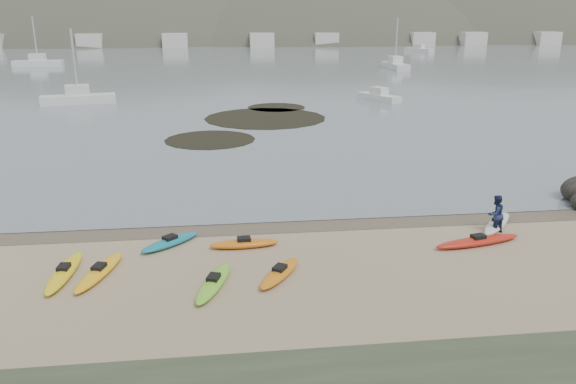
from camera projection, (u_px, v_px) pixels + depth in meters
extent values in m
plane|color=tan|center=(288.00, 222.00, 26.53)|extent=(600.00, 600.00, 0.00)
plane|color=brown|center=(289.00, 224.00, 26.24)|extent=(60.00, 60.00, 0.00)
plane|color=slate|center=(224.00, 31.00, 310.34)|extent=(1200.00, 1200.00, 0.00)
ellipsoid|color=orange|center=(244.00, 244.00, 23.62)|extent=(2.95, 0.84, 0.34)
ellipsoid|color=silver|center=(497.00, 223.00, 25.90)|extent=(2.77, 3.06, 0.34)
ellipsoid|color=yellow|center=(64.00, 272.00, 21.02)|extent=(0.95, 3.78, 0.34)
ellipsoid|color=red|center=(478.00, 241.00, 23.88)|extent=(4.18, 1.55, 0.34)
ellipsoid|color=#16758B|center=(170.00, 242.00, 23.80)|extent=(2.66, 2.49, 0.34)
ellipsoid|color=#75D42A|center=(214.00, 283.00, 20.20)|extent=(1.69, 3.42, 0.34)
ellipsoid|color=orange|center=(280.00, 273.00, 20.95)|extent=(2.14, 2.85, 0.34)
ellipsoid|color=yellow|center=(99.00, 272.00, 21.06)|extent=(1.66, 3.64, 0.34)
imported|color=navy|center=(495.00, 214.00, 25.02)|extent=(1.04, 0.93, 1.76)
cylinder|color=black|center=(210.00, 140.00, 43.68)|extent=(7.03, 7.03, 0.04)
cylinder|color=black|center=(265.00, 118.00, 52.72)|extent=(11.39, 11.39, 0.04)
cylinder|color=black|center=(276.00, 108.00, 58.61)|extent=(6.02, 6.02, 0.04)
cube|color=silver|center=(78.00, 99.00, 61.07)|extent=(8.02, 3.78, 1.08)
cube|color=silver|center=(379.00, 97.00, 63.28)|extent=(4.13, 5.78, 0.80)
cube|color=silver|center=(395.00, 66.00, 99.21)|extent=(2.94, 8.71, 1.20)
cube|color=silver|center=(38.00, 63.00, 104.45)|extent=(8.97, 3.11, 1.23)
cube|color=silver|center=(419.00, 50.00, 143.09)|extent=(6.01, 7.56, 1.07)
ellipsoid|color=#384235|center=(108.00, 90.00, 211.40)|extent=(220.00, 120.00, 80.00)
ellipsoid|color=#384235|center=(320.00, 81.00, 214.87)|extent=(200.00, 110.00, 68.00)
ellipsoid|color=#384235|center=(516.00, 80.00, 234.47)|extent=(230.00, 130.00, 76.00)
cube|color=beige|center=(80.00, 41.00, 158.36)|extent=(7.00, 5.00, 4.00)
cube|color=beige|center=(166.00, 41.00, 161.07)|extent=(7.00, 5.00, 4.00)
cube|color=beige|center=(250.00, 40.00, 163.78)|extent=(7.00, 5.00, 4.00)
cube|color=beige|center=(330.00, 40.00, 166.48)|extent=(7.00, 5.00, 4.00)
cube|color=beige|center=(409.00, 39.00, 169.19)|extent=(7.00, 5.00, 4.00)
cube|color=beige|center=(484.00, 39.00, 171.89)|extent=(7.00, 5.00, 4.00)
cube|color=beige|center=(558.00, 38.00, 174.60)|extent=(7.00, 5.00, 4.00)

